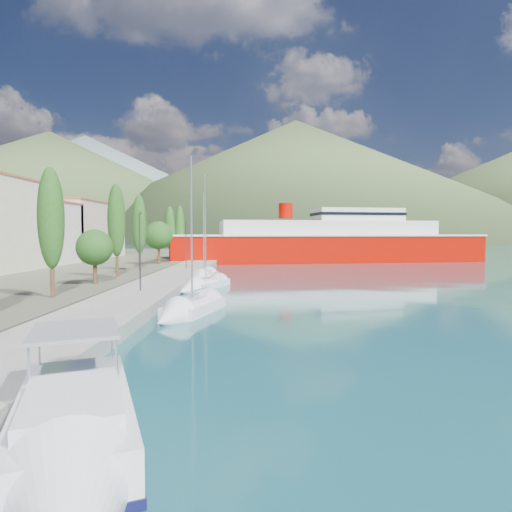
{
  "coord_description": "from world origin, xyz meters",
  "views": [
    {
      "loc": [
        -0.09,
        -19.1,
        5.23
      ],
      "look_at": [
        0.0,
        14.0,
        3.5
      ],
      "focal_mm": 30.0,
      "sensor_mm": 36.0,
      "label": 1
    }
  ],
  "objects": [
    {
      "name": "hills_near",
      "position": [
        98.04,
        372.5,
        49.18
      ],
      "size": [
        1010.0,
        520.0,
        115.0
      ],
      "color": "#42562F",
      "rests_on": "ground"
    },
    {
      "name": "hills_far",
      "position": [
        138.59,
        618.73,
        77.39
      ],
      "size": [
        1480.0,
        900.0,
        180.0
      ],
      "color": "slate",
      "rests_on": "ground"
    },
    {
      "name": "quay",
      "position": [
        -9.0,
        26.0,
        0.4
      ],
      "size": [
        5.0,
        88.0,
        0.8
      ],
      "primitive_type": "cube",
      "color": "gray",
      "rests_on": "ground"
    },
    {
      "name": "sailboat_far",
      "position": [
        -5.98,
        27.7,
        0.3
      ],
      "size": [
        2.97,
        7.49,
        10.75
      ],
      "color": "silver",
      "rests_on": "ground"
    },
    {
      "name": "motor_cruiser",
      "position": [
        -3.93,
        -10.34,
        0.55
      ],
      "size": [
        5.69,
        9.34,
        3.32
      ],
      "color": "#0E0F33",
      "rests_on": "ground"
    },
    {
      "name": "ground",
      "position": [
        0.0,
        120.0,
        0.0
      ],
      "size": [
        1400.0,
        1400.0,
        0.0
      ],
      "primitive_type": "plane",
      "color": "#195059"
    },
    {
      "name": "sailboat_near",
      "position": [
        -4.64,
        7.3,
        0.3
      ],
      "size": [
        4.41,
        8.09,
        11.14
      ],
      "color": "silver",
      "rests_on": "ground"
    },
    {
      "name": "lamp_posts",
      "position": [
        -9.0,
        13.89,
        4.08
      ],
      "size": [
        0.15,
        45.22,
        6.06
      ],
      "color": "#2D2D33",
      "rests_on": "quay"
    },
    {
      "name": "town_buildings",
      "position": [
        -32.0,
        36.91,
        5.57
      ],
      "size": [
        9.2,
        69.2,
        11.3
      ],
      "color": "beige",
      "rests_on": "land_strip"
    },
    {
      "name": "sailboat_mid",
      "position": [
        -5.38,
        20.27,
        0.29
      ],
      "size": [
        4.88,
        8.42,
        11.78
      ],
      "color": "silver",
      "rests_on": "ground"
    },
    {
      "name": "ferry",
      "position": [
        13.61,
        60.94,
        3.47
      ],
      "size": [
        58.63,
        20.74,
        11.41
      ],
      "color": "#A10800",
      "rests_on": "ground"
    },
    {
      "name": "tree_row",
      "position": [
        -14.45,
        33.64,
        5.69
      ],
      "size": [
        4.18,
        63.03,
        9.89
      ],
      "color": "#47301E",
      "rests_on": "land_strip"
    }
  ]
}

